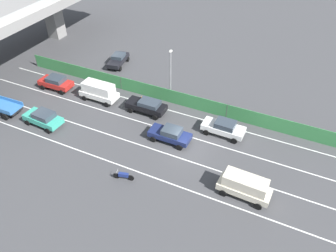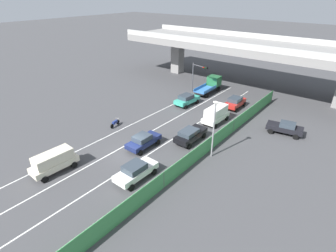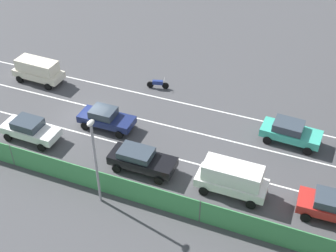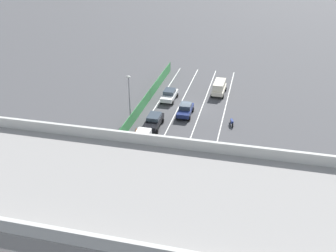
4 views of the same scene
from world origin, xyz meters
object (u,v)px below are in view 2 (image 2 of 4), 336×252
flatbed_truck_blue (211,84)px  parked_sedan_dark (285,128)px  car_sedan_navy (143,141)px  traffic_light (198,72)px  traffic_cone (211,138)px  motorcycle (115,123)px  car_sedan_red (235,102)px  street_lamp (214,124)px  car_taxi_teal (187,99)px  car_sedan_black (190,134)px  car_van_white (216,114)px  car_sedan_white (136,171)px  car_van_cream (54,161)px

flatbed_truck_blue → parked_sedan_dark: (15.30, -7.95, -0.43)m
car_sedan_navy → traffic_light: (-5.35, 19.26, 2.72)m
traffic_cone → motorcycle: bearing=-158.3°
car_sedan_red → street_lamp: bearing=-73.5°
flatbed_truck_blue → car_sedan_red: bearing=-32.3°
flatbed_truck_blue → traffic_light: 3.52m
car_sedan_navy → car_taxi_teal: 13.97m
car_sedan_black → car_sedan_navy: bearing=-126.6°
car_taxi_teal → traffic_cone: 11.35m
car_van_white → parked_sedan_dark: bearing=17.1°
car_sedan_black → parked_sedan_dark: car_sedan_black is taller
car_sedan_black → motorcycle: bearing=-163.5°
car_van_white → parked_sedan_dark: 8.77m
car_sedan_black → flatbed_truck_blue: flatbed_truck_blue is taller
car_sedan_black → car_van_white: (-0.22, 6.35, 0.35)m
flatbed_truck_blue → motorcycle: bearing=-98.1°
car_taxi_teal → traffic_light: 6.59m
car_sedan_white → street_lamp: 9.18m
parked_sedan_dark → car_sedan_red: bearing=156.7°
car_sedan_navy → car_sedan_white: size_ratio=0.97×
car_sedan_navy → traffic_cone: 8.17m
car_sedan_navy → parked_sedan_dark: 17.70m
car_taxi_teal → parked_sedan_dark: (15.01, -0.07, -0.07)m
traffic_light → traffic_cone: traffic_light is taller
traffic_light → street_lamp: size_ratio=0.79×
traffic_light → street_lamp: street_lamp is taller
traffic_light → street_lamp: (12.34, -15.97, 0.35)m
motorcycle → traffic_cone: size_ratio=3.34×
car_sedan_red → street_lamp: (4.11, -13.89, 3.02)m
car_van_white → car_sedan_red: car_van_white is taller
car_sedan_black → parked_sedan_dark: size_ratio=1.03×
car_sedan_navy → car_van_white: car_van_white is taller
traffic_light → car_sedan_red: bearing=-14.2°
flatbed_truck_blue → traffic_light: bearing=-126.0°
car_sedan_navy → street_lamp: 8.31m
car_sedan_red → car_sedan_navy: bearing=-99.5°
car_van_white → street_lamp: bearing=-63.0°
car_sedan_navy → traffic_cone: (5.20, 6.27, -0.63)m
traffic_light → street_lamp: bearing=-52.3°
car_sedan_white → traffic_cone: size_ratio=7.80×
car_taxi_teal → flatbed_truck_blue: (-0.29, 7.88, 0.36)m
car_van_white → car_sedan_red: (-0.25, 6.30, -0.34)m
motorcycle → car_sedan_navy: bearing=-13.2°
street_lamp → traffic_cone: bearing=121.0°
car_van_cream → traffic_cone: 17.50m
car_sedan_white → car_sedan_red: (-0.49, 21.75, 0.01)m
car_sedan_white → car_sedan_navy: bearing=126.3°
car_sedan_white → car_van_cream: bearing=-149.6°
car_sedan_white → street_lamp: street_lamp is taller
car_sedan_black → car_sedan_white: car_sedan_white is taller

